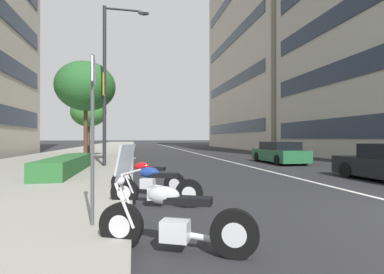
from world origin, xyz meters
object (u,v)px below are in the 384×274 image
(motorcycle_far_end_row, at_px, (156,188))
(motorcycle_second_in_row, at_px, (147,179))
(street_lamp_with_banners, at_px, (111,71))
(car_mid_block_traffic, at_px, (279,153))
(street_tree_mid_sidewalk, at_px, (86,87))
(motorcycle_nearest_camera, at_px, (172,220))
(street_tree_far_plaza, at_px, (89,112))
(parking_sign_by_curb, at_px, (93,123))

(motorcycle_far_end_row, xyz_separation_m, motorcycle_second_in_row, (1.54, 0.13, -0.01))
(motorcycle_far_end_row, bearing_deg, street_lamp_with_banners, -62.87)
(motorcycle_second_in_row, distance_m, car_mid_block_traffic, 11.73)
(motorcycle_second_in_row, bearing_deg, street_tree_mid_sidewalk, -47.89)
(motorcycle_second_in_row, bearing_deg, motorcycle_far_end_row, 118.00)
(motorcycle_nearest_camera, xyz_separation_m, street_tree_far_plaza, (19.45, 4.03, 3.17))
(motorcycle_nearest_camera, relative_size, street_tree_mid_sidewalk, 0.36)
(car_mid_block_traffic, bearing_deg, motorcycle_second_in_row, 134.19)
(car_mid_block_traffic, relative_size, street_tree_far_plaza, 0.93)
(street_tree_mid_sidewalk, bearing_deg, parking_sign_by_curb, -170.36)
(street_lamp_with_banners, height_order, street_tree_mid_sidewalk, street_lamp_with_banners)
(motorcycle_far_end_row, relative_size, street_lamp_with_banners, 0.25)
(motorcycle_nearest_camera, distance_m, motorcycle_far_end_row, 2.61)
(street_tree_far_plaza, bearing_deg, street_tree_mid_sidewalk, -172.90)
(parking_sign_by_curb, bearing_deg, car_mid_block_traffic, -40.51)
(street_lamp_with_banners, xyz_separation_m, street_tree_far_plaza, (8.36, 2.36, -1.39))
(motorcycle_nearest_camera, relative_size, motorcycle_far_end_row, 1.01)
(motorcycle_second_in_row, distance_m, street_tree_far_plaza, 16.10)
(motorcycle_second_in_row, bearing_deg, motorcycle_nearest_camera, 115.45)
(car_mid_block_traffic, bearing_deg, parking_sign_by_curb, 140.50)
(motorcycle_nearest_camera, height_order, motorcycle_second_in_row, motorcycle_nearest_camera)
(motorcycle_nearest_camera, xyz_separation_m, parking_sign_by_curb, (0.98, 1.17, 1.36))
(motorcycle_nearest_camera, distance_m, street_lamp_with_banners, 12.11)
(street_tree_mid_sidewalk, bearing_deg, street_tree_far_plaza, 7.10)
(parking_sign_by_curb, relative_size, street_lamp_with_banners, 0.34)
(motorcycle_nearest_camera, xyz_separation_m, motorcycle_far_end_row, (2.61, 0.03, -0.03))
(car_mid_block_traffic, xyz_separation_m, street_tree_far_plaza, (7.27, 12.42, 2.97))
(parking_sign_by_curb, xyz_separation_m, street_tree_mid_sidewalk, (12.25, 2.08, 2.74))
(parking_sign_by_curb, relative_size, street_tree_mid_sidewalk, 0.47)
(parking_sign_by_curb, distance_m, street_tree_mid_sidewalk, 12.72)
(motorcycle_nearest_camera, height_order, parking_sign_by_curb, parking_sign_by_curb)
(motorcycle_second_in_row, relative_size, parking_sign_by_curb, 0.74)
(motorcycle_far_end_row, bearing_deg, parking_sign_by_curb, 71.17)
(parking_sign_by_curb, xyz_separation_m, street_lamp_with_banners, (10.11, 0.50, 3.20))
(motorcycle_nearest_camera, height_order, street_lamp_with_banners, street_lamp_with_banners)
(car_mid_block_traffic, distance_m, street_tree_far_plaza, 14.70)
(motorcycle_nearest_camera, xyz_separation_m, car_mid_block_traffic, (12.18, -8.39, 0.20))
(motorcycle_far_end_row, bearing_deg, car_mid_block_traffic, -115.16)
(motorcycle_second_in_row, height_order, street_lamp_with_banners, street_lamp_with_banners)
(street_tree_mid_sidewalk, bearing_deg, motorcycle_second_in_row, -161.18)
(street_lamp_with_banners, bearing_deg, motorcycle_second_in_row, -167.72)
(car_mid_block_traffic, distance_m, parking_sign_by_curb, 14.77)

